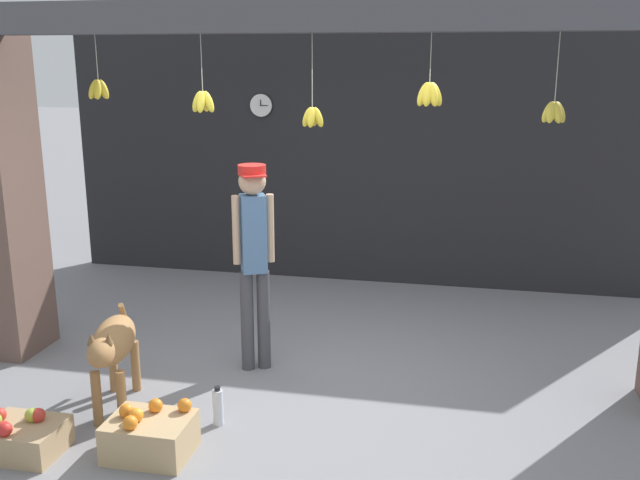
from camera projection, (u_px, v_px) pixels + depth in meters
ground_plane at (308, 392)px, 5.67m from camera, size 60.00×60.00×0.00m
shop_back_wall at (367, 155)px, 8.17m from camera, size 7.11×0.12×2.99m
storefront_awning at (312, 20)px, 5.07m from camera, size 5.21×0.26×0.92m
dog at (113, 345)px, 5.25m from camera, size 0.48×1.04×0.76m
shopkeeper at (254, 250)px, 5.85m from camera, size 0.32×0.32×1.75m
fruit_crate_oranges at (150, 435)px, 4.74m from camera, size 0.55×0.42×0.35m
fruit_crate_apples at (22, 436)px, 4.76m from camera, size 0.50×0.40×0.30m
water_bottle at (218, 407)px, 5.13m from camera, size 0.08×0.08×0.30m
wall_clock at (261, 105)px, 8.21m from camera, size 0.27×0.03×0.27m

